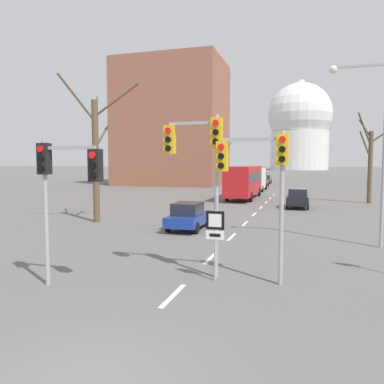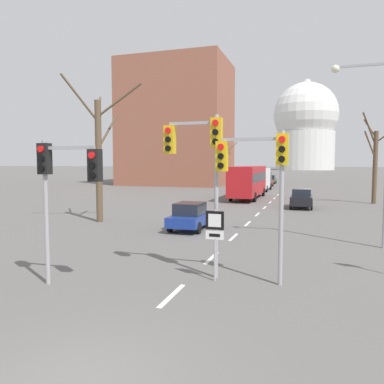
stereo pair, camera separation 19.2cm
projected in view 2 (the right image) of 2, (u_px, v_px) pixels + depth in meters
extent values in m
cube|color=silver|center=(172.00, 295.00, 10.82)|extent=(0.16, 2.00, 0.01)
cube|color=silver|center=(211.00, 258.00, 15.10)|extent=(0.16, 2.00, 0.01)
cube|color=silver|center=(234.00, 237.00, 19.37)|extent=(0.16, 2.00, 0.01)
cube|color=silver|center=(248.00, 224.00, 23.65)|extent=(0.16, 2.00, 0.01)
cube|color=silver|center=(257.00, 214.00, 27.92)|extent=(0.16, 2.00, 0.01)
cube|color=silver|center=(265.00, 208.00, 32.20)|extent=(0.16, 2.00, 0.01)
cube|color=silver|center=(270.00, 202.00, 36.47)|extent=(0.16, 2.00, 0.01)
cube|color=silver|center=(274.00, 198.00, 40.74)|extent=(0.16, 2.00, 0.01)
cube|color=silver|center=(278.00, 195.00, 45.02)|extent=(0.16, 2.00, 0.01)
cylinder|color=#9E9EA3|center=(216.00, 197.00, 12.34)|extent=(0.14, 0.14, 5.40)
cube|color=gold|center=(217.00, 133.00, 12.17)|extent=(0.36, 0.28, 0.96)
cylinder|color=red|center=(215.00, 123.00, 11.99)|extent=(0.20, 0.06, 0.20)
cylinder|color=black|center=(215.00, 132.00, 12.01)|extent=(0.20, 0.06, 0.20)
cylinder|color=black|center=(215.00, 141.00, 12.03)|extent=(0.20, 0.06, 0.20)
cube|color=#9E9EA3|center=(193.00, 123.00, 12.39)|extent=(1.63, 0.10, 0.10)
cube|color=gold|center=(170.00, 140.00, 12.68)|extent=(0.36, 0.28, 0.96)
cylinder|color=red|center=(168.00, 130.00, 12.50)|extent=(0.20, 0.06, 0.20)
cylinder|color=black|center=(168.00, 139.00, 12.52)|extent=(0.20, 0.06, 0.20)
cylinder|color=black|center=(168.00, 148.00, 12.54)|extent=(0.20, 0.06, 0.20)
cylinder|color=#9E9EA3|center=(46.00, 213.00, 11.69)|extent=(0.14, 0.14, 4.54)
cube|color=black|center=(45.00, 159.00, 11.56)|extent=(0.36, 0.28, 0.96)
cylinder|color=red|center=(41.00, 149.00, 11.38)|extent=(0.20, 0.06, 0.20)
cylinder|color=black|center=(41.00, 159.00, 11.40)|extent=(0.20, 0.06, 0.20)
cylinder|color=black|center=(41.00, 169.00, 11.42)|extent=(0.20, 0.06, 0.20)
cube|color=#9E9EA3|center=(69.00, 148.00, 11.27)|extent=(1.78, 0.10, 0.10)
cube|color=black|center=(95.00, 165.00, 11.04)|extent=(0.36, 0.28, 0.96)
cylinder|color=red|center=(92.00, 155.00, 10.85)|extent=(0.20, 0.06, 0.20)
cylinder|color=black|center=(92.00, 165.00, 10.88)|extent=(0.20, 0.06, 0.20)
cylinder|color=black|center=(92.00, 176.00, 10.90)|extent=(0.20, 0.06, 0.20)
cylinder|color=#9E9EA3|center=(281.00, 209.00, 11.58)|extent=(0.14, 0.14, 4.82)
cube|color=yellow|center=(282.00, 149.00, 11.44)|extent=(0.36, 0.28, 0.96)
cylinder|color=red|center=(282.00, 139.00, 11.26)|extent=(0.20, 0.06, 0.20)
cylinder|color=black|center=(282.00, 149.00, 11.28)|extent=(0.20, 0.06, 0.20)
cylinder|color=black|center=(282.00, 159.00, 11.30)|extent=(0.20, 0.06, 0.20)
cube|color=#9E9EA3|center=(251.00, 139.00, 11.70)|extent=(1.89, 0.10, 0.10)
cube|color=yellow|center=(222.00, 156.00, 12.03)|extent=(0.36, 0.28, 0.96)
cylinder|color=red|center=(221.00, 147.00, 11.85)|extent=(0.20, 0.06, 0.20)
cylinder|color=black|center=(221.00, 156.00, 11.87)|extent=(0.20, 0.06, 0.20)
cylinder|color=black|center=(221.00, 166.00, 11.89)|extent=(0.20, 0.06, 0.20)
cylinder|color=#9E9EA3|center=(215.00, 245.00, 12.09)|extent=(0.07, 0.07, 2.34)
cube|color=black|center=(215.00, 220.00, 12.00)|extent=(0.60, 0.03, 0.60)
cube|color=white|center=(215.00, 220.00, 11.99)|extent=(0.42, 0.01, 0.42)
cube|color=white|center=(215.00, 235.00, 12.04)|extent=(0.60, 0.03, 0.28)
cube|color=black|center=(215.00, 235.00, 12.02)|extent=(0.36, 0.01, 0.10)
cube|color=#9E9EA3|center=(363.00, 65.00, 16.60)|extent=(2.25, 0.10, 0.10)
sphere|color=#F2EAC6|center=(335.00, 69.00, 16.94)|extent=(0.36, 0.36, 0.36)
cube|color=#2D4C33|center=(271.00, 180.00, 69.80)|extent=(1.72, 4.41, 0.62)
cube|color=#1E232D|center=(271.00, 177.00, 69.54)|extent=(1.47, 2.12, 0.68)
cylinder|color=black|center=(267.00, 182.00, 71.37)|extent=(0.18, 0.62, 0.62)
cylinder|color=black|center=(276.00, 182.00, 70.87)|extent=(0.18, 0.62, 0.62)
cylinder|color=black|center=(266.00, 182.00, 68.77)|extent=(0.18, 0.62, 0.62)
cylinder|color=black|center=(275.00, 182.00, 68.28)|extent=(0.18, 0.62, 0.62)
cube|color=maroon|center=(267.00, 183.00, 60.65)|extent=(1.85, 4.34, 0.67)
cube|color=#1E232D|center=(266.00, 178.00, 60.39)|extent=(1.57, 2.08, 0.68)
cylinder|color=black|center=(262.00, 184.00, 62.22)|extent=(0.18, 0.70, 0.70)
cylinder|color=black|center=(273.00, 184.00, 61.69)|extent=(0.18, 0.70, 0.70)
cylinder|color=black|center=(260.00, 185.00, 59.66)|extent=(0.18, 0.70, 0.70)
cylinder|color=black|center=(271.00, 185.00, 59.13)|extent=(0.18, 0.70, 0.70)
cube|color=navy|center=(191.00, 219.00, 21.60)|extent=(1.74, 3.87, 0.57)
cube|color=#1E232D|center=(190.00, 209.00, 21.37)|extent=(1.48, 1.86, 0.68)
cylinder|color=black|center=(184.00, 220.00, 23.01)|extent=(0.18, 0.64, 0.64)
cylinder|color=black|center=(210.00, 221.00, 22.51)|extent=(0.18, 0.64, 0.64)
cylinder|color=black|center=(170.00, 226.00, 20.73)|extent=(0.18, 0.64, 0.64)
cylinder|color=black|center=(198.00, 228.00, 20.23)|extent=(0.18, 0.64, 0.64)
cube|color=black|center=(302.00, 200.00, 31.79)|extent=(1.74, 3.94, 0.74)
cube|color=#1E232D|center=(302.00, 192.00, 31.55)|extent=(1.48, 1.89, 0.59)
cylinder|color=black|center=(292.00, 202.00, 33.23)|extent=(0.18, 0.68, 0.68)
cylinder|color=black|center=(312.00, 203.00, 32.73)|extent=(0.18, 0.68, 0.68)
cylinder|color=black|center=(291.00, 205.00, 30.91)|extent=(0.18, 0.68, 0.68)
cylinder|color=black|center=(312.00, 206.00, 30.41)|extent=(0.18, 0.68, 0.68)
cube|color=red|center=(248.00, 180.00, 40.12)|extent=(2.50, 10.80, 3.00)
cube|color=black|center=(248.00, 177.00, 40.09)|extent=(2.52, 10.26, 0.90)
cylinder|color=black|center=(243.00, 191.00, 44.18)|extent=(0.26, 0.96, 0.96)
cylinder|color=black|center=(263.00, 192.00, 43.46)|extent=(0.26, 0.96, 0.96)
cylinder|color=black|center=(231.00, 197.00, 37.52)|extent=(0.26, 0.96, 0.96)
cylinder|color=black|center=(255.00, 197.00, 36.79)|extent=(0.26, 0.96, 0.96)
cube|color=#333842|center=(263.00, 179.00, 54.27)|extent=(2.20, 2.00, 2.10)
cube|color=white|center=(260.00, 178.00, 50.83)|extent=(2.30, 5.20, 2.70)
cylinder|color=black|center=(255.00, 186.00, 54.69)|extent=(0.24, 0.88, 0.88)
cylinder|color=black|center=(271.00, 187.00, 54.02)|extent=(0.24, 0.88, 0.88)
cylinder|color=black|center=(250.00, 189.00, 49.91)|extent=(0.24, 0.88, 0.88)
cylinder|color=black|center=(267.00, 189.00, 49.24)|extent=(0.24, 0.88, 0.88)
cylinder|color=brown|center=(99.00, 162.00, 24.17)|extent=(0.41, 0.41, 7.84)
cylinder|color=brown|center=(119.00, 100.00, 23.55)|extent=(3.02, 0.44, 2.08)
cylinder|color=brown|center=(99.00, 110.00, 24.97)|extent=(1.04, 2.06, 2.16)
cylinder|color=brown|center=(108.00, 131.00, 24.66)|extent=(0.66, 1.68, 2.36)
cylinder|color=brown|center=(80.00, 98.00, 23.34)|extent=(1.60, 1.81, 2.83)
cylinder|color=brown|center=(375.00, 168.00, 35.17)|extent=(0.41, 0.41, 6.82)
cylinder|color=brown|center=(370.00, 129.00, 35.18)|extent=(1.18, 0.43, 1.88)
cylinder|color=brown|center=(370.00, 145.00, 34.67)|extent=(1.24, 1.26, 2.52)
cylinder|color=brown|center=(369.00, 127.00, 33.98)|extent=(1.49, 2.66, 2.56)
cylinder|color=brown|center=(226.00, 161.00, 65.38)|extent=(0.47, 0.47, 8.35)
cylinder|color=brown|center=(226.00, 141.00, 66.33)|extent=(0.70, 2.53, 3.43)
cylinder|color=brown|center=(232.00, 147.00, 65.58)|extent=(1.65, 1.65, 1.77)
cylinder|color=brown|center=(223.00, 134.00, 64.63)|extent=(1.24, 1.33, 3.53)
cylinder|color=brown|center=(224.00, 133.00, 66.27)|extent=(1.46, 2.41, 3.19)
cylinder|color=silver|center=(305.00, 151.00, 213.67)|extent=(32.30, 32.30, 21.53)
sphere|color=silver|center=(306.00, 114.00, 212.08)|extent=(35.89, 35.89, 35.89)
cylinder|color=silver|center=(306.00, 85.00, 210.84)|extent=(4.31, 4.31, 6.28)
cube|color=#935642|center=(177.00, 124.00, 66.55)|extent=(18.00, 14.00, 21.55)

